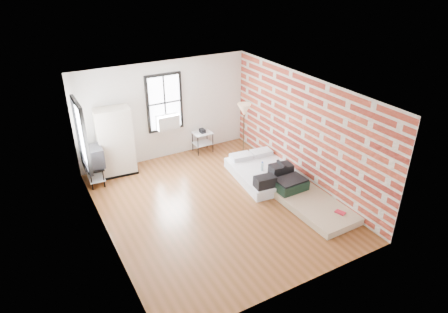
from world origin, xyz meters
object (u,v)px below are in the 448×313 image
mattress_main (265,172)px  side_table (203,136)px  wardrobe (116,142)px  floor_lamp (244,113)px  mattress_bare (308,200)px  tv_stand (93,158)px

mattress_main → side_table: (-0.72, 2.22, 0.32)m
mattress_main → wardrobe: size_ratio=1.15×
mattress_main → floor_lamp: 1.71m
side_table → mattress_main: bearing=-72.0°
side_table → floor_lamp: (0.73, -1.12, 0.99)m
floor_lamp → mattress_bare: bearing=-86.3°
side_table → tv_stand: 3.26m
mattress_main → mattress_bare: size_ratio=1.02×
mattress_bare → wardrobe: wardrobe is taller
mattress_main → tv_stand: (-3.96, 1.90, 0.55)m
mattress_main → wardrobe: bearing=152.7°
mattress_bare → side_table: bearing=102.2°
mattress_bare → mattress_main: bearing=95.4°
wardrobe → side_table: (2.56, 0.07, -0.42)m
mattress_main → mattress_bare: 1.58m
mattress_main → floor_lamp: (0.01, 1.10, 1.31)m
mattress_main → side_table: bearing=113.9°
wardrobe → side_table: size_ratio=2.53×
wardrobe → tv_stand: 0.74m
mattress_bare → floor_lamp: size_ratio=1.21×
tv_stand → wardrobe: bearing=23.5°
mattress_main → tv_stand: 4.42m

